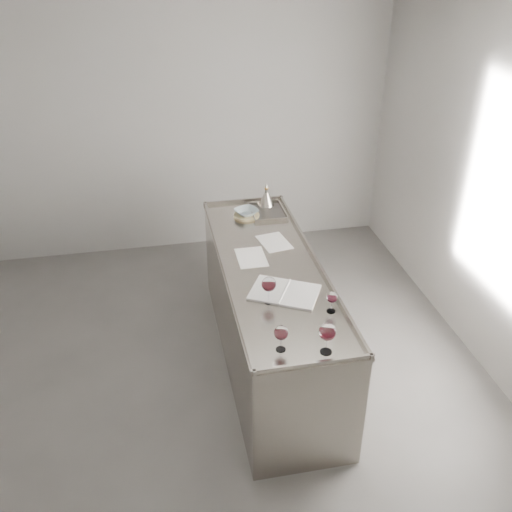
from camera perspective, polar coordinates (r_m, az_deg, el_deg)
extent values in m
cube|color=#565451|center=(4.71, -3.97, -13.38)|extent=(4.50, 5.00, 0.02)
cube|color=silver|center=(3.44, -5.76, 23.00)|extent=(4.50, 5.00, 0.02)
cube|color=#A19E9B|center=(6.20, -7.70, 12.76)|extent=(4.50, 0.02, 2.80)
cube|color=#A19E9B|center=(4.66, 24.09, 4.31)|extent=(0.02, 5.00, 2.80)
cube|color=gray|center=(4.70, 1.39, -5.94)|extent=(0.75, 2.40, 0.92)
cube|color=gray|center=(4.44, 1.47, -1.05)|extent=(0.77, 2.42, 0.02)
cube|color=gray|center=(3.50, 5.79, -10.68)|extent=(0.77, 0.02, 0.03)
cube|color=gray|center=(5.46, -1.26, 5.56)|extent=(0.77, 0.02, 0.03)
cube|color=gray|center=(4.37, -3.20, -1.25)|extent=(0.02, 2.42, 0.03)
cube|color=gray|center=(4.51, 6.00, -0.30)|extent=(0.02, 2.42, 0.03)
cube|color=#595654|center=(5.26, 1.15, 4.31)|extent=(0.30, 0.38, 0.01)
cylinder|color=white|center=(3.61, 2.49, -9.30)|extent=(0.06, 0.06, 0.00)
cylinder|color=white|center=(3.58, 2.50, -8.74)|extent=(0.01, 0.01, 0.09)
ellipsoid|color=white|center=(3.53, 2.53, -7.68)|extent=(0.09, 0.09, 0.10)
cylinder|color=#3D080E|center=(3.54, 2.53, -7.94)|extent=(0.07, 0.07, 0.02)
cylinder|color=white|center=(4.02, 1.27, -4.57)|extent=(0.07, 0.07, 0.00)
cylinder|color=white|center=(3.99, 1.28, -3.97)|extent=(0.01, 0.01, 0.10)
ellipsoid|color=white|center=(3.94, 1.29, -2.84)|extent=(0.10, 0.10, 0.11)
cylinder|color=#34070C|center=(3.95, 1.29, -3.12)|extent=(0.07, 0.07, 0.02)
cylinder|color=white|center=(3.61, 7.00, -9.46)|extent=(0.08, 0.08, 0.00)
cylinder|color=white|center=(3.58, 7.06, -8.80)|extent=(0.01, 0.01, 0.10)
ellipsoid|color=white|center=(3.52, 7.16, -7.54)|extent=(0.11, 0.11, 0.11)
cylinder|color=#3D080F|center=(3.53, 7.13, -7.85)|extent=(0.08, 0.08, 0.02)
cylinder|color=white|center=(3.96, 7.51, -5.45)|extent=(0.06, 0.06, 0.00)
cylinder|color=white|center=(3.94, 7.55, -4.97)|extent=(0.01, 0.01, 0.08)
ellipsoid|color=white|center=(3.90, 7.62, -4.10)|extent=(0.08, 0.08, 0.08)
cylinder|color=#3C0815|center=(3.91, 7.60, -4.31)|extent=(0.05, 0.05, 0.02)
cube|color=silver|center=(4.14, 1.23, -3.36)|extent=(0.36, 0.40, 0.01)
cube|color=silver|center=(4.09, 4.51, -3.91)|extent=(0.36, 0.40, 0.01)
cylinder|color=white|center=(4.11, 2.87, -3.56)|extent=(0.17, 0.30, 0.01)
cube|color=white|center=(4.54, -0.47, -0.14)|extent=(0.23, 0.32, 0.00)
cube|color=silver|center=(4.75, 1.84, 1.40)|extent=(0.27, 0.35, 0.00)
cylinder|color=#CDBB85|center=(5.18, -0.96, 4.08)|extent=(0.27, 0.27, 0.02)
imported|color=#8B9CA1|center=(5.17, -0.96, 4.43)|extent=(0.26, 0.26, 0.05)
cone|color=#ADA49A|center=(5.38, 1.05, 5.74)|extent=(0.15, 0.15, 0.13)
cylinder|color=#ADA49A|center=(5.34, 1.06, 6.54)|extent=(0.03, 0.03, 0.03)
cylinder|color=#9F6E2C|center=(5.33, 1.06, 6.78)|extent=(0.04, 0.04, 0.02)
cone|color=#ADA49A|center=(5.32, 1.06, 7.08)|extent=(0.03, 0.03, 0.04)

